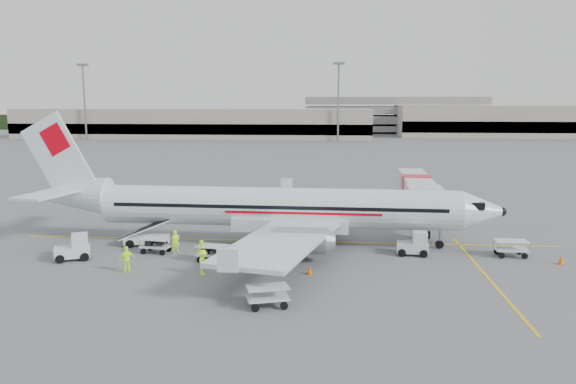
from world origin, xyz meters
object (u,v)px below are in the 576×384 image
object	(u,v)px
aircraft	(279,181)
tug_aft	(72,247)
tug_mid	(268,249)
belt_loader	(147,229)
jet_bridge	(416,199)
tug_fore	(413,243)

from	to	relation	value
aircraft	tug_aft	world-z (taller)	aircraft
tug_mid	belt_loader	bearing A→B (deg)	173.55
belt_loader	tug_mid	distance (m)	10.90
aircraft	jet_bridge	bearing A→B (deg)	38.53
tug_aft	jet_bridge	bearing A→B (deg)	4.96
tug_mid	tug_aft	bearing A→B (deg)	-162.59
aircraft	tug_fore	size ratio (longest dim) A/B	16.23
tug_fore	tug_mid	bearing A→B (deg)	-162.91
aircraft	tug_aft	distance (m)	16.22
jet_bridge	tug_fore	xyz separation A→B (m)	(-1.79, -11.49, -1.36)
aircraft	belt_loader	world-z (taller)	aircraft
tug_fore	tug_mid	distance (m)	10.89
belt_loader	jet_bridge	bearing A→B (deg)	7.63
jet_bridge	tug_aft	size ratio (longest dim) A/B	7.03
belt_loader	tug_fore	xyz separation A→B (m)	(20.87, -1.34, -0.41)
jet_bridge	belt_loader	bearing A→B (deg)	-153.47
jet_bridge	belt_loader	xyz separation A→B (m)	(-22.67, -10.15, -0.95)
jet_bridge	tug_aft	bearing A→B (deg)	-148.47
tug_fore	tug_mid	xyz separation A→B (m)	(-10.63, -2.37, -0.02)
aircraft	belt_loader	xyz separation A→B (m)	(-10.56, -1.07, -3.87)
jet_bridge	tug_aft	distance (m)	30.54
belt_loader	tug_aft	size ratio (longest dim) A/B	1.97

